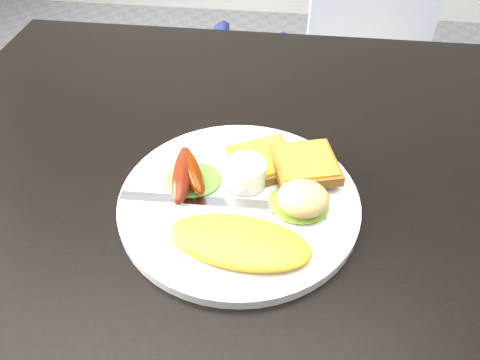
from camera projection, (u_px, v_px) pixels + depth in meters
The scene contains 13 objects.
dining_table at pixel (328, 184), 0.63m from camera, with size 1.20×0.80×0.04m, color black.
dining_chair at pixel (371, 78), 1.36m from camera, with size 0.39×0.39×0.05m, color tan.
plate at pixel (239, 201), 0.57m from camera, with size 0.29×0.29×0.01m, color white.
lettuce_left at pixel (193, 180), 0.58m from camera, with size 0.07×0.07×0.01m, color #49952A.
lettuce_right at pixel (298, 204), 0.55m from camera, with size 0.07×0.07×0.01m, color #55911E.
omelette at pixel (239, 242), 0.50m from camera, with size 0.16×0.07×0.02m, color yellow.
sausage_a at pixel (183, 174), 0.57m from camera, with size 0.02×0.10×0.02m, color #6A1606.
sausage_b at pixel (192, 170), 0.57m from camera, with size 0.02×0.09×0.02m, color #6B2601.
ramekin at pixel (245, 173), 0.57m from camera, with size 0.05×0.05×0.03m, color white.
toast_a at pixel (264, 162), 0.61m from camera, with size 0.08×0.08×0.01m, color brown.
toast_b at pixel (305, 165), 0.58m from camera, with size 0.08×0.08×0.01m, color #8E5A1C.
potato_salad at pixel (303, 198), 0.53m from camera, with size 0.06×0.06×0.03m, color beige.
fork at pixel (195, 201), 0.56m from camera, with size 0.18×0.01×0.00m, color #ADAFB7.
Camera 1 is at (-0.06, -0.47, 1.17)m, focal length 35.00 mm.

